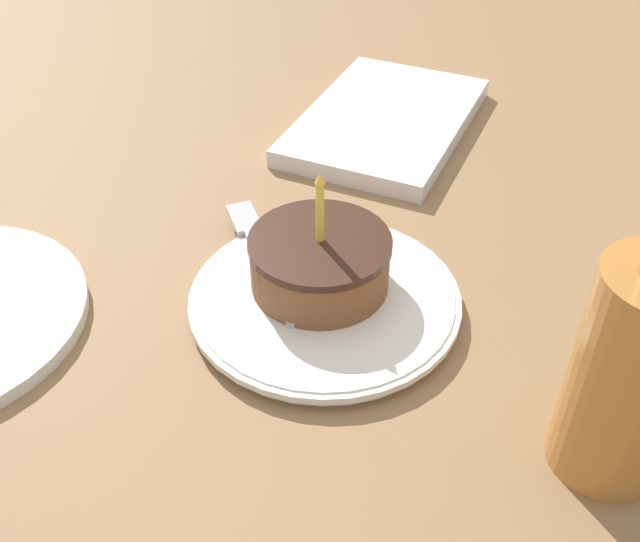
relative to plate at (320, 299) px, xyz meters
name	(u,v)px	position (x,y,z in m)	size (l,w,h in m)	color
ground_plane	(314,343)	(-0.02, 0.00, -0.03)	(2.40, 2.40, 0.04)	olive
plate	(320,299)	(0.00, 0.00, 0.00)	(0.22, 0.22, 0.01)	white
cake_slice	(320,262)	(0.01, 0.00, 0.03)	(0.11, 0.11, 0.11)	brown
fork	(259,250)	(0.03, 0.07, 0.01)	(0.14, 0.13, 0.00)	#B2B2B7
bottle	(634,367)	(-0.06, -0.23, 0.08)	(0.07, 0.07, 0.21)	#B27233
marble_board	(386,121)	(0.31, 0.05, 0.00)	(0.26, 0.17, 0.02)	silver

